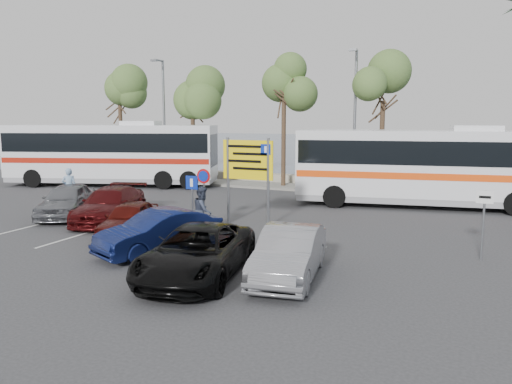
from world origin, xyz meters
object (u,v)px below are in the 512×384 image
at_px(car_blue, 160,232).
at_px(pedestrian_near, 69,187).
at_px(direction_sign, 248,167).
at_px(car_silver_b, 289,253).
at_px(suv_black, 197,252).
at_px(street_lamp_right, 355,114).
at_px(street_lamp_left, 163,114).
at_px(coach_bus_right, 430,170).
at_px(pedestrian_far, 203,210).
at_px(car_silver_a, 67,200).
at_px(coach_bus_left, 112,156).
at_px(car_red, 130,219).
at_px(car_maroon, 110,205).

relative_size(car_blue, pedestrian_near, 2.21).
bearing_deg(pedestrian_near, direction_sign, 137.60).
bearing_deg(car_blue, car_silver_b, 13.70).
distance_m(car_blue, suv_black, 2.93).
distance_m(street_lamp_right, car_blue, 16.09).
relative_size(street_lamp_left, car_silver_b, 1.86).
distance_m(coach_bus_right, car_blue, 14.42).
bearing_deg(suv_black, pedestrian_far, 107.12).
xyz_separation_m(car_silver_a, car_blue, (7.20, -3.32, -0.04)).
height_order(direction_sign, coach_bus_left, coach_bus_left).
bearing_deg(street_lamp_left, car_silver_b, -47.22).
xyz_separation_m(coach_bus_right, car_red, (-9.79, -10.77, -1.22)).
bearing_deg(street_lamp_right, car_maroon, -122.62).
xyz_separation_m(car_silver_a, car_maroon, (2.40, 0.00, -0.03)).
xyz_separation_m(street_lamp_left, coach_bus_left, (-2.00, -3.02, -2.67)).
bearing_deg(car_silver_a, street_lamp_left, 78.24).
relative_size(street_lamp_left, car_silver_a, 1.83).
bearing_deg(direction_sign, pedestrian_near, 177.58).
xyz_separation_m(car_silver_a, pedestrian_near, (-1.91, 2.12, 0.22)).
height_order(street_lamp_right, pedestrian_far, street_lamp_right).
bearing_deg(coach_bus_left, suv_black, -43.98).
height_order(car_silver_b, pedestrian_far, pedestrian_far).
xyz_separation_m(street_lamp_right, coach_bus_right, (4.50, -3.02, -2.73)).
distance_m(coach_bus_left, coach_bus_right, 19.50).
bearing_deg(coach_bus_right, street_lamp_left, 170.21).
bearing_deg(car_silver_b, street_lamp_left, 124.03).
relative_size(car_red, car_silver_b, 0.88).
xyz_separation_m(car_red, pedestrian_far, (2.42, 1.27, 0.28)).
height_order(coach_bus_right, car_maroon, coach_bus_right).
relative_size(car_blue, car_silver_b, 0.98).
bearing_deg(car_silver_a, car_maroon, -25.36).
bearing_deg(car_blue, car_red, 170.00).
bearing_deg(car_silver_a, suv_black, -52.87).
distance_m(car_red, pedestrian_near, 7.76).
bearing_deg(coach_bus_right, street_lamp_right, 146.14).
height_order(coach_bus_left, car_silver_a, coach_bus_left).
height_order(street_lamp_left, car_blue, street_lamp_left).
xyz_separation_m(street_lamp_left, car_red, (7.71, -13.79, -3.95)).
distance_m(car_silver_a, car_silver_b, 12.68).
xyz_separation_m(street_lamp_right, car_maroon, (-7.69, -12.02, -3.89)).
bearing_deg(pedestrian_near, street_lamp_right, 179.54).
bearing_deg(coach_bus_right, coach_bus_left, 180.00).
height_order(street_lamp_left, pedestrian_far, street_lamp_left).
xyz_separation_m(street_lamp_right, pedestrian_far, (-2.87, -12.52, -3.67)).
bearing_deg(car_silver_b, direction_sign, 115.24).
bearing_deg(suv_black, car_red, 135.35).
xyz_separation_m(street_lamp_left, suv_black, (12.51, -17.02, -3.89)).
height_order(street_lamp_left, pedestrian_near, street_lamp_left).
relative_size(car_red, pedestrian_far, 2.04).
bearing_deg(pedestrian_far, direction_sign, -41.33).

